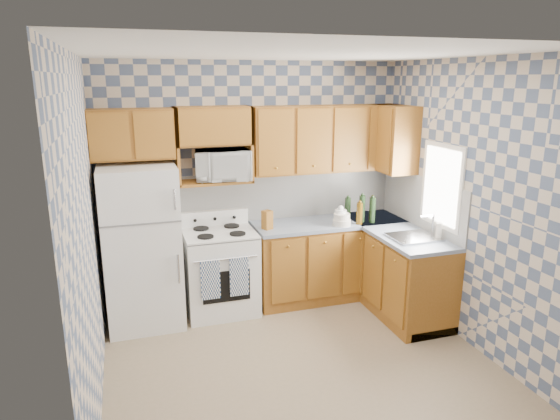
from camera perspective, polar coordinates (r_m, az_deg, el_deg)
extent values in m
plane|color=#837154|center=(4.75, 2.26, -17.07)|extent=(3.40, 3.40, 0.00)
cube|color=#4B5B7A|center=(5.68, -3.08, 3.02)|extent=(3.40, 0.02, 2.70)
cube|color=#4B5B7A|center=(5.02, 20.99, 0.47)|extent=(0.02, 3.20, 2.70)
cube|color=white|center=(5.82, 0.78, 1.81)|extent=(2.60, 0.02, 0.56)
cube|color=white|center=(5.68, 15.82, 0.91)|extent=(0.02, 1.60, 0.56)
cube|color=white|center=(5.31, -15.49, -4.07)|extent=(0.75, 0.70, 1.68)
cube|color=white|center=(5.54, -6.83, -7.11)|extent=(0.76, 0.65, 0.90)
cube|color=silver|center=(5.39, -6.98, -2.61)|extent=(0.76, 0.65, 0.02)
cube|color=white|center=(5.62, -7.54, -0.89)|extent=(0.76, 0.08, 0.17)
cube|color=navy|center=(5.18, -7.96, -7.93)|extent=(0.20, 0.02, 0.42)
cube|color=navy|center=(5.23, -4.69, -7.59)|extent=(0.20, 0.02, 0.42)
cube|color=brown|center=(5.92, 5.57, -5.71)|extent=(1.75, 0.60, 0.88)
cube|color=brown|center=(5.76, 12.85, -6.65)|extent=(0.60, 1.60, 0.88)
cube|color=gray|center=(5.77, 5.71, -1.45)|extent=(1.77, 0.63, 0.04)
cube|color=gray|center=(5.60, 13.08, -2.27)|extent=(0.63, 1.60, 0.04)
cube|color=brown|center=(5.71, 5.39, 8.12)|extent=(1.75, 0.33, 0.74)
cube|color=brown|center=(5.25, -16.59, 8.31)|extent=(0.82, 0.33, 0.50)
cube|color=brown|center=(5.86, 12.58, 8.01)|extent=(0.33, 0.70, 0.74)
cube|color=brown|center=(5.41, -7.47, 3.24)|extent=(0.80, 0.33, 0.03)
imported|color=white|center=(5.40, -6.55, 5.16)|extent=(0.63, 0.46, 0.32)
cube|color=#B7B7BC|center=(5.32, 15.04, -3.05)|extent=(0.48, 0.40, 0.03)
cube|color=white|center=(5.34, 18.00, 2.65)|extent=(0.02, 0.66, 0.86)
cylinder|color=black|center=(5.75, 9.35, 0.15)|extent=(0.07, 0.07, 0.31)
cylinder|color=black|center=(5.74, 10.50, -0.02)|extent=(0.07, 0.07, 0.29)
cylinder|color=#4F3308|center=(5.85, 10.48, 0.16)|extent=(0.07, 0.07, 0.27)
cylinder|color=#4F3308|center=(5.65, 9.07, -0.40)|extent=(0.07, 0.07, 0.25)
cylinder|color=black|center=(5.74, 7.74, 0.03)|extent=(0.07, 0.07, 0.28)
cube|color=brown|center=(5.41, -1.47, -1.14)|extent=(0.12, 0.12, 0.21)
cylinder|color=white|center=(5.63, 6.93, -0.80)|extent=(0.13, 0.13, 0.17)
cylinder|color=silver|center=(5.33, 17.69, -2.30)|extent=(0.06, 0.06, 0.17)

